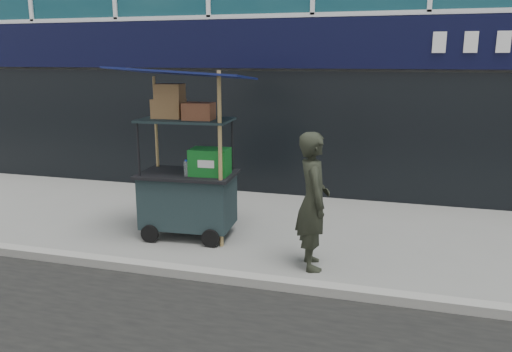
% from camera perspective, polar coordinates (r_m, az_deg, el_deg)
% --- Properties ---
extents(ground, '(80.00, 80.00, 0.00)m').
position_cam_1_polar(ground, '(6.28, -0.36, -11.54)').
color(ground, slate).
rests_on(ground, ground).
extents(curb, '(80.00, 0.18, 0.12)m').
position_cam_1_polar(curb, '(6.08, -0.90, -11.79)').
color(curb, gray).
rests_on(curb, ground).
extents(vendor_cart, '(1.96, 1.44, 2.54)m').
position_cam_1_polar(vendor_cart, '(7.47, -7.70, -0.33)').
color(vendor_cart, '#182929').
rests_on(vendor_cart, ground).
extents(vendor_man, '(0.61, 0.75, 1.76)m').
position_cam_1_polar(vendor_man, '(6.34, 6.53, -2.86)').
color(vendor_man, black).
rests_on(vendor_man, ground).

